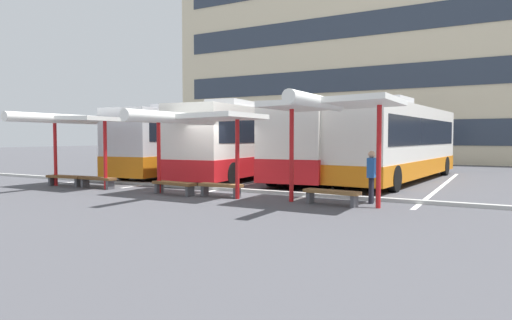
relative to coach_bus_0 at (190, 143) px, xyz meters
The scene contains 21 objects.
ground_plane 8.23m from the coach_bus_0, 47.88° to the right, with size 160.00×160.00×0.00m, color #47474C.
terminal_building 25.11m from the coach_bus_0, 76.98° to the left, with size 37.48×14.17×20.32m.
coach_bus_0 is the anchor object (origin of this frame).
coach_bus_1 3.73m from the coach_bus_0, ahead, with size 3.38×10.35×3.77m.
coach_bus_2 7.43m from the coach_bus_0, ahead, with size 3.68×11.56×3.80m.
coach_bus_3 10.98m from the coach_bus_0, ahead, with size 3.55×12.35×3.78m.
lane_stripe_0 2.68m from the coach_bus_0, behind, with size 0.16×14.00×0.01m, color white.
lane_stripe_1 2.40m from the coach_bus_0, ahead, with size 0.16×14.00×0.01m, color white.
lane_stripe_2 5.67m from the coach_bus_0, ahead, with size 0.16×14.00×0.01m, color white.
lane_stripe_3 9.29m from the coach_bus_0, ahead, with size 0.16×14.00×0.01m, color white.
lane_stripe_4 12.97m from the coach_bus_0, ahead, with size 0.16×14.00×0.01m, color white.
waiting_shelter_0 7.65m from the coach_bus_0, 90.00° to the right, with size 3.95×4.36×2.94m.
bench_0 7.50m from the coach_bus_0, 97.01° to the right, with size 1.78×0.59×0.45m.
bench_1 7.41m from the coach_bus_0, 82.90° to the right, with size 1.75×0.44×0.45m.
waiting_shelter_1 9.42m from the coach_bus_0, 52.44° to the right, with size 4.35×4.68×2.85m.
bench_2 8.83m from the coach_bus_0, 56.49° to the right, with size 1.89×0.65×0.45m.
bench_3 9.73m from the coach_bus_0, 46.63° to the right, with size 1.60×0.48×0.45m.
waiting_shelter_2 12.82m from the coach_bus_0, 34.07° to the right, with size 3.73×4.72×3.18m.
bench_4 12.74m from the coach_bus_0, 33.43° to the right, with size 1.78×0.61×0.45m.
platform_kerb 7.83m from the coach_bus_0, 45.14° to the right, with size 44.00×0.24×0.12m, color #ADADA8.
waiting_passenger_0 13.03m from the coach_bus_0, 27.68° to the right, with size 0.26×0.49×1.62m.
Camera 1 is at (9.61, -13.78, 2.02)m, focal length 31.44 mm.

